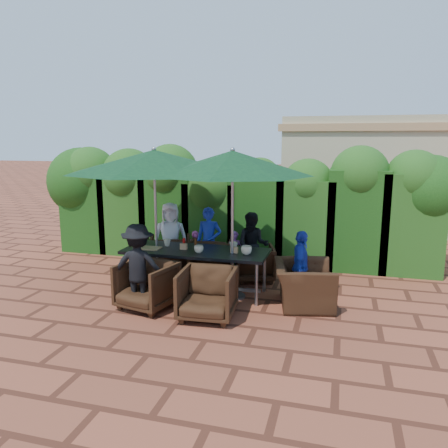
% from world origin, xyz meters
% --- Properties ---
extents(ground, '(80.00, 80.00, 0.00)m').
position_xyz_m(ground, '(0.00, 0.00, 0.00)').
color(ground, brown).
rests_on(ground, ground).
extents(dining_table, '(2.44, 0.90, 0.75)m').
position_xyz_m(dining_table, '(-0.15, 0.05, 0.68)').
color(dining_table, black).
rests_on(dining_table, ground).
extents(umbrella_left, '(2.97, 2.97, 2.46)m').
position_xyz_m(umbrella_left, '(-0.89, 0.11, 2.21)').
color(umbrella_left, gray).
rests_on(umbrella_left, ground).
extents(umbrella_right, '(2.55, 2.55, 2.46)m').
position_xyz_m(umbrella_right, '(0.50, -0.01, 2.21)').
color(umbrella_right, gray).
rests_on(umbrella_right, ground).
extents(chair_far_left, '(0.98, 0.95, 0.80)m').
position_xyz_m(chair_far_left, '(-1.02, 1.01, 0.40)').
color(chair_far_left, black).
rests_on(chair_far_left, ground).
extents(chair_far_mid, '(0.88, 0.84, 0.80)m').
position_xyz_m(chair_far_mid, '(-0.18, 1.08, 0.40)').
color(chair_far_mid, black).
rests_on(chair_far_mid, ground).
extents(chair_far_right, '(0.86, 0.83, 0.72)m').
position_xyz_m(chair_far_right, '(0.68, 0.99, 0.36)').
color(chair_far_right, black).
rests_on(chair_far_right, ground).
extents(chair_near_left, '(0.92, 0.89, 0.80)m').
position_xyz_m(chair_near_left, '(-0.65, -0.82, 0.40)').
color(chair_near_left, black).
rests_on(chair_near_left, ground).
extents(chair_near_right, '(0.84, 0.79, 0.81)m').
position_xyz_m(chair_near_right, '(0.37, -0.95, 0.41)').
color(chair_near_right, black).
rests_on(chair_near_right, ground).
extents(chair_end_right, '(0.85, 1.13, 0.90)m').
position_xyz_m(chair_end_right, '(1.67, -0.05, 0.45)').
color(chair_end_right, black).
rests_on(chair_end_right, ground).
extents(adult_far_left, '(0.78, 0.61, 1.39)m').
position_xyz_m(adult_far_left, '(-0.99, 0.99, 0.70)').
color(adult_far_left, white).
rests_on(adult_far_left, ground).
extents(adult_far_mid, '(0.52, 0.44, 1.33)m').
position_xyz_m(adult_far_mid, '(-0.20, 0.97, 0.67)').
color(adult_far_mid, '#1F33A8').
rests_on(adult_far_mid, ground).
extents(adult_far_right, '(0.63, 0.42, 1.25)m').
position_xyz_m(adult_far_right, '(0.62, 1.09, 0.63)').
color(adult_far_right, black).
rests_on(adult_far_right, ground).
extents(adult_near_left, '(0.91, 0.57, 1.33)m').
position_xyz_m(adult_near_left, '(-0.78, -0.84, 0.66)').
color(adult_near_left, black).
rests_on(adult_near_left, ground).
extents(adult_end_right, '(0.39, 0.71, 1.16)m').
position_xyz_m(adult_end_right, '(1.60, 0.08, 0.58)').
color(adult_end_right, '#1F33A8').
rests_on(adult_end_right, ground).
extents(child_left, '(0.34, 0.30, 0.82)m').
position_xyz_m(child_left, '(-0.55, 1.19, 0.41)').
color(child_left, '#F155B1').
rests_on(child_left, ground).
extents(child_right, '(0.37, 0.33, 0.87)m').
position_xyz_m(child_right, '(0.27, 1.11, 0.44)').
color(child_right, '#9E4EAA').
rests_on(child_right, ground).
extents(pedestrian_a, '(1.86, 0.85, 1.92)m').
position_xyz_m(pedestrian_a, '(1.68, 4.23, 0.96)').
color(pedestrian_a, green).
rests_on(pedestrian_a, ground).
extents(pedestrian_b, '(0.82, 0.54, 1.61)m').
position_xyz_m(pedestrian_b, '(2.54, 4.35, 0.81)').
color(pedestrian_b, '#F155B1').
rests_on(pedestrian_b, ground).
extents(pedestrian_c, '(1.19, 1.18, 1.80)m').
position_xyz_m(pedestrian_c, '(3.52, 4.20, 0.90)').
color(pedestrian_c, '#93929A').
rests_on(pedestrian_c, ground).
extents(cup_a, '(0.16, 0.16, 0.12)m').
position_xyz_m(cup_a, '(-1.13, -0.11, 0.81)').
color(cup_a, beige).
rests_on(cup_a, dining_table).
extents(cup_b, '(0.13, 0.13, 0.12)m').
position_xyz_m(cup_b, '(-0.72, 0.17, 0.81)').
color(cup_b, beige).
rests_on(cup_b, dining_table).
extents(cup_c, '(0.16, 0.16, 0.12)m').
position_xyz_m(cup_c, '(-0.04, -0.12, 0.81)').
color(cup_c, beige).
rests_on(cup_c, dining_table).
extents(cup_d, '(0.14, 0.14, 0.13)m').
position_xyz_m(cup_d, '(0.46, 0.23, 0.81)').
color(cup_d, beige).
rests_on(cup_d, dining_table).
extents(cup_e, '(0.18, 0.18, 0.14)m').
position_xyz_m(cup_e, '(0.74, -0.02, 0.82)').
color(cup_e, beige).
rests_on(cup_e, dining_table).
extents(ketchup_bottle, '(0.04, 0.04, 0.17)m').
position_xyz_m(ketchup_bottle, '(-0.38, 0.11, 0.83)').
color(ketchup_bottle, '#B20C0A').
rests_on(ketchup_bottle, dining_table).
extents(sauce_bottle, '(0.04, 0.04, 0.17)m').
position_xyz_m(sauce_bottle, '(-0.18, 0.13, 0.83)').
color(sauce_bottle, '#4C230C').
rests_on(sauce_bottle, dining_table).
extents(serving_tray, '(0.35, 0.25, 0.02)m').
position_xyz_m(serving_tray, '(-0.93, -0.08, 0.76)').
color(serving_tray, tan).
rests_on(serving_tray, dining_table).
extents(number_block_left, '(0.12, 0.06, 0.10)m').
position_xyz_m(number_block_left, '(-0.35, 0.02, 0.80)').
color(number_block_left, tan).
rests_on(number_block_left, dining_table).
extents(number_block_right, '(0.12, 0.06, 0.10)m').
position_xyz_m(number_block_right, '(0.53, 0.02, 0.80)').
color(number_block_right, tan).
rests_on(number_block_right, dining_table).
extents(hedge_wall, '(9.10, 1.60, 2.49)m').
position_xyz_m(hedge_wall, '(-0.27, 2.32, 1.36)').
color(hedge_wall, '#11340E').
rests_on(hedge_wall, ground).
extents(building, '(6.20, 3.08, 3.20)m').
position_xyz_m(building, '(3.50, 6.99, 1.61)').
color(building, tan).
rests_on(building, ground).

